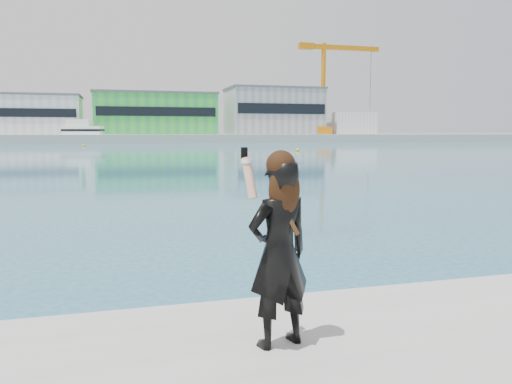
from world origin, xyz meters
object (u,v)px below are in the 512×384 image
(buoy_near, at_px, (298,151))
(buoy_far, at_px, (84,146))
(motor_yacht, at_px, (85,135))
(woman, at_px, (279,247))
(dock_crane, at_px, (327,85))

(buoy_near, distance_m, buoy_far, 43.45)
(buoy_far, bearing_deg, motor_yacht, 92.53)
(buoy_near, bearing_deg, woman, -110.42)
(buoy_near, distance_m, woman, 63.56)
(buoy_near, bearing_deg, buoy_far, 132.33)
(dock_crane, xyz_separation_m, motor_yacht, (-61.74, -6.64, -13.06))
(dock_crane, distance_m, buoy_near, 71.71)
(dock_crane, height_order, woman, dock_crane)
(dock_crane, relative_size, motor_yacht, 1.51)
(motor_yacht, bearing_deg, buoy_near, -47.92)
(motor_yacht, relative_size, buoy_far, 31.77)
(dock_crane, height_order, buoy_far, dock_crane)
(dock_crane, distance_m, woman, 134.12)
(woman, bearing_deg, dock_crane, -129.25)
(dock_crane, height_order, motor_yacht, dock_crane)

